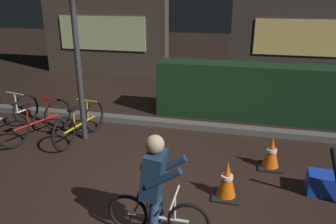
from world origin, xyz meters
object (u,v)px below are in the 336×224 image
(traffic_cone_near, at_px, (227,180))
(parked_bike_leftmost, at_px, (6,116))
(cyclist, at_px, (156,186))
(traffic_cone_far, at_px, (271,153))
(blue_crate, at_px, (324,184))
(parked_bike_left_mid, at_px, (37,122))
(street_post, at_px, (78,63))
(parked_bike_center_left, at_px, (80,124))

(traffic_cone_near, bearing_deg, parked_bike_leftmost, 164.58)
(traffic_cone_near, relative_size, cyclist, 0.43)
(parked_bike_leftmost, distance_m, traffic_cone_near, 4.57)
(traffic_cone_far, xyz_separation_m, blue_crate, (0.68, -0.58, -0.10))
(parked_bike_left_mid, bearing_deg, traffic_cone_far, -72.06)
(parked_bike_left_mid, relative_size, cyclist, 1.24)
(blue_crate, bearing_deg, parked_bike_left_mid, 171.95)
(traffic_cone_near, bearing_deg, parked_bike_left_mid, 163.20)
(parked_bike_leftmost, height_order, blue_crate, parked_bike_leftmost)
(street_post, bearing_deg, blue_crate, -12.45)
(traffic_cone_far, bearing_deg, cyclist, -125.28)
(traffic_cone_far, distance_m, blue_crate, 0.90)
(parked_bike_leftmost, bearing_deg, traffic_cone_far, -81.15)
(cyclist, bearing_deg, parked_bike_leftmost, 149.13)
(traffic_cone_near, height_order, cyclist, cyclist)
(parked_bike_leftmost, xyz_separation_m, parked_bike_left_mid, (0.76, -0.12, 0.00))
(traffic_cone_near, xyz_separation_m, blue_crate, (1.30, 0.40, -0.11))
(parked_bike_left_mid, xyz_separation_m, parked_bike_center_left, (0.83, 0.13, -0.01))
(parked_bike_leftmost, distance_m, blue_crate, 5.77)
(traffic_cone_near, relative_size, blue_crate, 1.21)
(street_post, height_order, parked_bike_left_mid, street_post)
(street_post, bearing_deg, parked_bike_left_mid, -166.98)
(parked_bike_center_left, relative_size, traffic_cone_far, 2.96)
(parked_bike_leftmost, bearing_deg, cyclist, -108.62)
(traffic_cone_near, height_order, traffic_cone_far, traffic_cone_near)
(traffic_cone_near, height_order, blue_crate, traffic_cone_near)
(traffic_cone_far, relative_size, cyclist, 0.42)
(cyclist, bearing_deg, parked_bike_left_mid, 144.55)
(street_post, xyz_separation_m, cyclist, (2.05, -2.23, -0.83))
(parked_bike_center_left, distance_m, cyclist, 3.01)
(parked_bike_left_mid, distance_m, traffic_cone_far, 4.27)
(parked_bike_leftmost, distance_m, traffic_cone_far, 5.03)
(parked_bike_center_left, bearing_deg, street_post, -18.96)
(traffic_cone_near, distance_m, cyclist, 1.23)
(parked_bike_left_mid, distance_m, parked_bike_center_left, 0.84)
(parked_bike_left_mid, bearing_deg, blue_crate, -78.47)
(parked_bike_left_mid, xyz_separation_m, traffic_cone_near, (3.64, -1.10, -0.08))
(traffic_cone_near, bearing_deg, blue_crate, 17.09)
(street_post, bearing_deg, traffic_cone_near, -25.10)
(street_post, relative_size, blue_crate, 6.62)
(parked_bike_leftmost, xyz_separation_m, traffic_cone_far, (5.03, -0.24, -0.09))
(parked_bike_center_left, height_order, traffic_cone_far, parked_bike_center_left)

